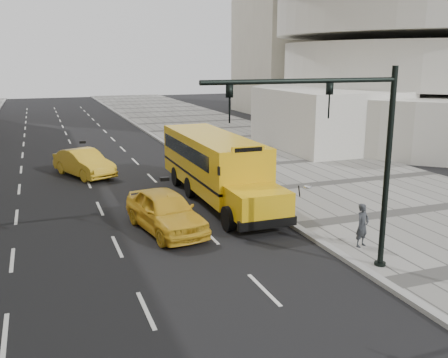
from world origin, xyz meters
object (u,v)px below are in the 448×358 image
object	(u,v)px
taxi_near	(165,211)
traffic_signal	(350,146)
taxi_far	(84,163)
pedestrian	(362,225)
school_bus	(214,162)

from	to	relation	value
taxi_near	traffic_signal	size ratio (longest dim) A/B	0.74
taxi_near	taxi_far	size ratio (longest dim) A/B	1.02
taxi_near	pedestrian	distance (m)	7.42
taxi_far	traffic_signal	xyz separation A→B (m)	(6.21, -16.87, 3.33)
taxi_far	pedestrian	xyz separation A→B (m)	(8.05, -15.27, 0.16)
taxi_near	taxi_far	world-z (taller)	taxi_near
pedestrian	traffic_signal	world-z (taller)	traffic_signal
school_bus	traffic_signal	distance (m)	10.34
taxi_far	taxi_near	bearing A→B (deg)	-102.19
taxi_near	traffic_signal	xyz separation A→B (m)	(4.12, -6.03, 3.28)
taxi_far	traffic_signal	size ratio (longest dim) A/B	0.73
school_bus	traffic_signal	bearing A→B (deg)	-86.06
taxi_far	pedestrian	bearing A→B (deg)	-85.31
school_bus	taxi_near	xyz separation A→B (m)	(-3.43, -4.02, -0.95)
school_bus	pedestrian	size ratio (longest dim) A/B	7.44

